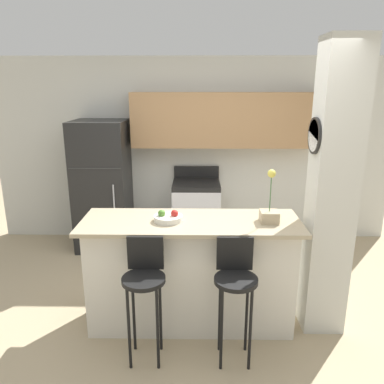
{
  "coord_description": "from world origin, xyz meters",
  "views": [
    {
      "loc": [
        0.05,
        -3.11,
        2.17
      ],
      "look_at": [
        0.0,
        0.74,
        1.07
      ],
      "focal_mm": 35.0,
      "sensor_mm": 36.0,
      "label": 1
    }
  ],
  "objects_px": {
    "trash_bin": "(144,239)",
    "stove_range": "(196,214)",
    "bar_stool_left": "(144,282)",
    "fruit_bowl": "(168,218)",
    "bar_stool_right": "(235,282)",
    "orchid_vase": "(269,211)",
    "refrigerator": "(103,186)"
  },
  "relations": [
    {
      "from": "bar_stool_right",
      "to": "orchid_vase",
      "type": "bearing_deg",
      "value": 54.0
    },
    {
      "from": "bar_stool_left",
      "to": "fruit_bowl",
      "type": "distance_m",
      "value": 0.61
    },
    {
      "from": "stove_range",
      "to": "refrigerator",
      "type": "bearing_deg",
      "value": -178.03
    },
    {
      "from": "trash_bin",
      "to": "refrigerator",
      "type": "bearing_deg",
      "value": 157.31
    },
    {
      "from": "orchid_vase",
      "to": "fruit_bowl",
      "type": "relative_size",
      "value": 1.86
    },
    {
      "from": "fruit_bowl",
      "to": "trash_bin",
      "type": "relative_size",
      "value": 0.66
    },
    {
      "from": "bar_stool_right",
      "to": "orchid_vase",
      "type": "height_order",
      "value": "orchid_vase"
    },
    {
      "from": "orchid_vase",
      "to": "fruit_bowl",
      "type": "height_order",
      "value": "orchid_vase"
    },
    {
      "from": "bar_stool_right",
      "to": "fruit_bowl",
      "type": "relative_size",
      "value": 4.04
    },
    {
      "from": "refrigerator",
      "to": "orchid_vase",
      "type": "bearing_deg",
      "value": -43.05
    },
    {
      "from": "refrigerator",
      "to": "orchid_vase",
      "type": "height_order",
      "value": "refrigerator"
    },
    {
      "from": "bar_stool_left",
      "to": "fruit_bowl",
      "type": "bearing_deg",
      "value": 71.03
    },
    {
      "from": "refrigerator",
      "to": "stove_range",
      "type": "distance_m",
      "value": 1.33
    },
    {
      "from": "stove_range",
      "to": "orchid_vase",
      "type": "relative_size",
      "value": 2.27
    },
    {
      "from": "stove_range",
      "to": "orchid_vase",
      "type": "bearing_deg",
      "value": -70.68
    },
    {
      "from": "refrigerator",
      "to": "bar_stool_left",
      "type": "bearing_deg",
      "value": -68.79
    },
    {
      "from": "stove_range",
      "to": "orchid_vase",
      "type": "xyz_separation_m",
      "value": [
        0.64,
        -1.82,
        0.66
      ]
    },
    {
      "from": "orchid_vase",
      "to": "fruit_bowl",
      "type": "bearing_deg",
      "value": 178.93
    },
    {
      "from": "stove_range",
      "to": "bar_stool_left",
      "type": "height_order",
      "value": "stove_range"
    },
    {
      "from": "refrigerator",
      "to": "trash_bin",
      "type": "distance_m",
      "value": 0.92
    },
    {
      "from": "bar_stool_left",
      "to": "bar_stool_right",
      "type": "height_order",
      "value": "same"
    },
    {
      "from": "stove_range",
      "to": "trash_bin",
      "type": "relative_size",
      "value": 2.82
    },
    {
      "from": "refrigerator",
      "to": "orchid_vase",
      "type": "xyz_separation_m",
      "value": [
        1.9,
        -1.78,
        0.25
      ]
    },
    {
      "from": "refrigerator",
      "to": "fruit_bowl",
      "type": "relative_size",
      "value": 6.88
    },
    {
      "from": "stove_range",
      "to": "trash_bin",
      "type": "distance_m",
      "value": 0.8
    },
    {
      "from": "stove_range",
      "to": "trash_bin",
      "type": "height_order",
      "value": "stove_range"
    },
    {
      "from": "orchid_vase",
      "to": "trash_bin",
      "type": "bearing_deg",
      "value": 130.93
    },
    {
      "from": "stove_range",
      "to": "trash_bin",
      "type": "xyz_separation_m",
      "value": [
        -0.7,
        -0.28,
        -0.27
      ]
    },
    {
      "from": "trash_bin",
      "to": "stove_range",
      "type": "bearing_deg",
      "value": 21.93
    },
    {
      "from": "stove_range",
      "to": "fruit_bowl",
      "type": "xyz_separation_m",
      "value": [
        -0.24,
        -1.8,
        0.59
      ]
    },
    {
      "from": "refrigerator",
      "to": "trash_bin",
      "type": "bearing_deg",
      "value": -22.69
    },
    {
      "from": "bar_stool_left",
      "to": "trash_bin",
      "type": "distance_m",
      "value": 2.07
    }
  ]
}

